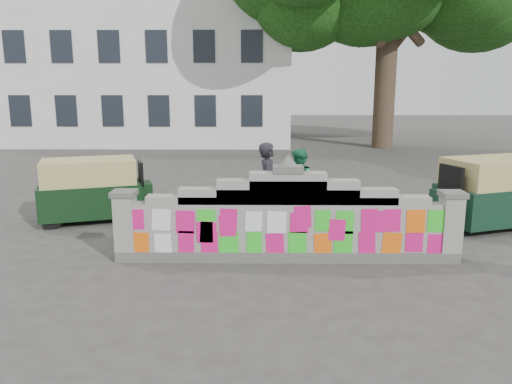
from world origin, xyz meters
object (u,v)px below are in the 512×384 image
cyclist_bike (268,213)px  rickshaw_right (493,192)px  pedestrian (298,185)px  rickshaw_left (93,189)px  cyclist_rider (268,196)px

cyclist_bike → rickshaw_right: 5.26m
pedestrian → rickshaw_left: size_ratio=0.63×
pedestrian → rickshaw_right: (4.46, -0.47, -0.05)m
cyclist_bike → cyclist_rider: (0.00, 0.00, 0.37)m
cyclist_bike → rickshaw_right: size_ratio=0.68×
pedestrian → rickshaw_left: bearing=-87.7°
rickshaw_right → cyclist_bike: bearing=-10.8°
cyclist_bike → pedestrian: (0.73, 1.27, 0.36)m
cyclist_bike → rickshaw_left: 4.44m
rickshaw_right → cyclist_rider: bearing=-10.8°
cyclist_bike → rickshaw_left: rickshaw_left is taller
cyclist_rider → rickshaw_left: (-4.23, 1.30, -0.12)m
cyclist_rider → cyclist_bike: bearing=90.2°
cyclist_bike → rickshaw_right: rickshaw_right is taller
rickshaw_left → rickshaw_right: bearing=-21.6°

